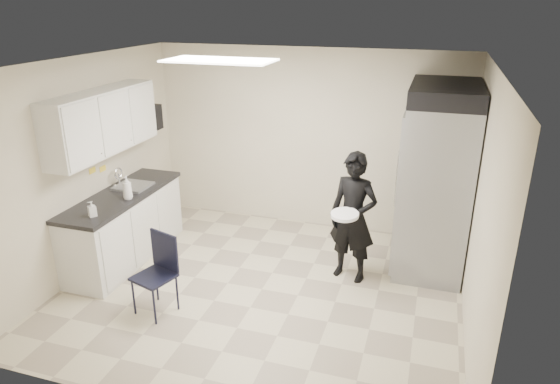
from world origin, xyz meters
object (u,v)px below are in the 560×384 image
(folding_chair, at_px, (154,277))
(man_tuxedo, at_px, (353,218))
(lower_counter, at_px, (125,228))
(commercial_fridge, at_px, (436,186))

(folding_chair, bearing_deg, man_tuxedo, 53.49)
(lower_counter, height_order, commercial_fridge, commercial_fridge)
(lower_counter, relative_size, man_tuxedo, 1.20)
(commercial_fridge, height_order, folding_chair, commercial_fridge)
(lower_counter, relative_size, commercial_fridge, 0.90)
(commercial_fridge, bearing_deg, man_tuxedo, -143.18)
(commercial_fridge, distance_m, folding_chair, 3.50)
(folding_chair, xyz_separation_m, man_tuxedo, (1.89, 1.37, 0.36))
(folding_chair, bearing_deg, commercial_fridge, 53.73)
(lower_counter, distance_m, folding_chair, 1.39)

